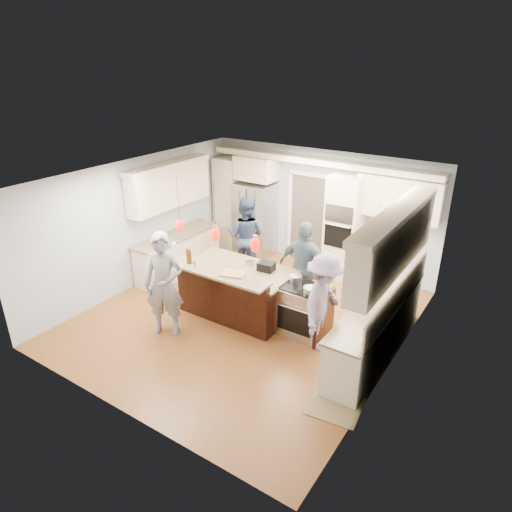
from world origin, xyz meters
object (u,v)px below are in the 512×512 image
(island_range, at_px, (305,311))
(person_bar_end, at_px, (164,285))
(person_far_left, at_px, (246,236))
(refrigerator, at_px, (255,219))
(kitchen_island, at_px, (237,290))

(island_range, distance_m, person_bar_end, 2.49)
(island_range, xyz_separation_m, person_far_left, (-2.26, 1.45, 0.43))
(person_bar_end, relative_size, person_far_left, 1.06)
(refrigerator, bearing_deg, person_far_left, -66.60)
(refrigerator, xyz_separation_m, island_range, (2.71, -2.49, -0.44))
(kitchen_island, height_order, person_far_left, person_far_left)
(refrigerator, xyz_separation_m, kitchen_island, (1.30, -2.57, -0.41))
(island_range, xyz_separation_m, person_bar_end, (-2.06, -1.31, 0.49))
(kitchen_island, distance_m, island_range, 1.41)
(kitchen_island, distance_m, person_bar_end, 1.47)
(person_bar_end, bearing_deg, person_far_left, 67.41)
(island_range, bearing_deg, refrigerator, 137.41)
(refrigerator, distance_m, island_range, 3.71)
(refrigerator, distance_m, person_bar_end, 3.86)
(island_range, height_order, person_far_left, person_far_left)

